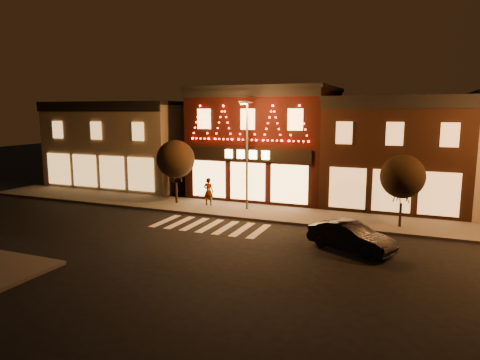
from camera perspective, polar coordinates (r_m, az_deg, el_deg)
The scene contains 10 objects.
ground at distance 21.71m, azimuth -8.69°, elevation -8.59°, with size 120.00×120.00×0.00m, color black.
sidewalk_far at distance 27.90m, azimuth 3.38°, elevation -4.34°, with size 44.00×4.00×0.15m, color #47423D.
building_left at distance 39.69m, azimuth -14.60°, elevation 4.66°, with size 12.20×8.28×7.30m.
building_pulp at distance 33.52m, azimuth 3.53°, elevation 5.02°, with size 10.20×8.34×8.30m.
building_right_a at distance 31.82m, azimuth 19.98°, elevation 3.54°, with size 9.20×8.28×7.50m.
streetlamp_mid at distance 27.69m, azimuth 0.87°, elevation 4.41°, with size 0.64×1.61×7.05m.
tree_left at distance 30.27m, azimuth -8.50°, elevation 2.74°, with size 2.64×2.64×4.42m.
tree_right at distance 25.38m, azimuth 20.69°, elevation 0.42°, with size 2.42×2.42×4.05m.
dark_sedan at distance 21.25m, azimuth 14.43°, elevation -7.26°, with size 1.44×4.14×1.36m, color black.
pedestrian at distance 29.63m, azimuth -4.19°, elevation -1.52°, with size 0.69×0.45×1.90m, color gray.
Camera 1 is at (10.75, -17.68, 6.59)m, focal length 32.28 mm.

